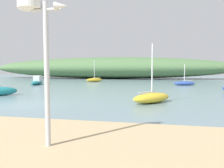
% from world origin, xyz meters
% --- Properties ---
extents(ground_plane, '(120.00, 120.00, 0.00)m').
position_xyz_m(ground_plane, '(0.00, 0.00, 0.00)').
color(ground_plane, gray).
extents(distant_hill, '(51.79, 10.50, 4.43)m').
position_xyz_m(distant_hill, '(-2.61, 33.81, 2.22)').
color(distant_hill, '#517547').
rests_on(distant_hill, ground).
extents(mast_structure, '(1.18, 0.56, 3.64)m').
position_xyz_m(mast_structure, '(4.62, -6.04, 3.23)').
color(mast_structure, silver).
rests_on(mast_structure, beach_sand).
extents(sailboat_mid_channel, '(2.73, 1.41, 2.56)m').
position_xyz_m(sailboat_mid_channel, '(10.77, 16.89, 0.27)').
color(sailboat_mid_channel, '#2D4C9E').
rests_on(sailboat_mid_channel, ground).
extents(sailboat_inner_mooring, '(2.65, 2.79, 3.47)m').
position_xyz_m(sailboat_inner_mooring, '(7.13, 2.23, 0.32)').
color(sailboat_inner_mooring, gold).
rests_on(sailboat_inner_mooring, ground).
extents(sailboat_far_left, '(2.39, 2.29, 2.66)m').
position_xyz_m(sailboat_far_left, '(-4.09, 3.46, 0.34)').
color(sailboat_far_left, teal).
rests_on(sailboat_far_left, ground).
extents(motorboat_near_shore, '(1.74, 3.65, 1.16)m').
position_xyz_m(motorboat_near_shore, '(-7.52, 14.46, 0.41)').
color(motorboat_near_shore, teal).
rests_on(motorboat_near_shore, ground).
extents(sailboat_by_sandbar, '(2.53, 2.81, 3.38)m').
position_xyz_m(sailboat_by_sandbar, '(-1.96, 21.50, 0.32)').
color(sailboat_by_sandbar, gold).
rests_on(sailboat_by_sandbar, ground).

